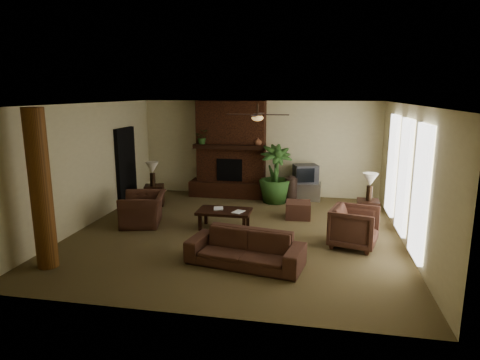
% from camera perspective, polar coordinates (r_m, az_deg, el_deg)
% --- Properties ---
extents(room_shell, '(7.00, 7.00, 7.00)m').
position_cam_1_polar(room_shell, '(8.80, -0.48, 1.37)').
color(room_shell, brown).
rests_on(room_shell, ground).
extents(fireplace, '(2.40, 0.70, 2.80)m').
position_cam_1_polar(fireplace, '(12.11, -1.25, 3.16)').
color(fireplace, '#4D2614').
rests_on(fireplace, ground).
extents(windows, '(0.08, 3.65, 2.35)m').
position_cam_1_polar(windows, '(9.02, 21.83, 0.44)').
color(windows, white).
rests_on(windows, ground).
extents(log_column, '(0.36, 0.36, 2.80)m').
position_cam_1_polar(log_column, '(7.81, -25.95, -1.25)').
color(log_column, brown).
rests_on(log_column, ground).
extents(doorway, '(0.10, 1.00, 2.10)m').
position_cam_1_polar(doorway, '(11.65, -15.55, 1.84)').
color(doorway, black).
rests_on(doorway, ground).
extents(ceiling_fan, '(1.35, 1.35, 0.37)m').
position_cam_1_polar(ceiling_fan, '(8.89, 2.45, 8.81)').
color(ceiling_fan, black).
rests_on(ceiling_fan, ceiling).
extents(sofa, '(2.15, 0.98, 0.81)m').
position_cam_1_polar(sofa, '(7.40, 0.72, -8.75)').
color(sofa, '#4B2D20').
rests_on(sofa, ground).
extents(armchair_left, '(0.98, 1.26, 0.97)m').
position_cam_1_polar(armchair_left, '(9.85, -13.30, -3.26)').
color(armchair_left, '#4B2D20').
rests_on(armchair_left, ground).
extents(armchair_right, '(1.01, 1.05, 0.89)m').
position_cam_1_polar(armchair_right, '(8.52, 15.60, -6.07)').
color(armchair_right, '#4B2D20').
rests_on(armchair_right, ground).
extents(coffee_table, '(1.20, 0.70, 0.43)m').
position_cam_1_polar(coffee_table, '(9.32, -2.19, -4.53)').
color(coffee_table, black).
rests_on(coffee_table, ground).
extents(ottoman, '(0.63, 0.63, 0.40)m').
position_cam_1_polar(ottoman, '(10.23, 8.08, -4.12)').
color(ottoman, '#4B2D20').
rests_on(ottoman, ground).
extents(tv_stand, '(0.86, 0.52, 0.50)m').
position_cam_1_polar(tv_stand, '(11.96, 9.10, -1.52)').
color(tv_stand, '#AEAEB0').
rests_on(tv_stand, ground).
extents(tv, '(0.77, 0.70, 0.52)m').
position_cam_1_polar(tv, '(11.85, 9.09, 0.87)').
color(tv, '#353538').
rests_on(tv, tv_stand).
extents(floor_vase, '(0.34, 0.34, 0.77)m').
position_cam_1_polar(floor_vase, '(11.55, 7.11, -1.03)').
color(floor_vase, '#30221A').
rests_on(floor_vase, ground).
extents(floor_plant, '(1.46, 1.84, 0.90)m').
position_cam_1_polar(floor_plant, '(11.51, 4.88, -0.92)').
color(floor_plant, '#2D5221').
rests_on(floor_plant, ground).
extents(side_table_left, '(0.62, 0.62, 0.55)m').
position_cam_1_polar(side_table_left, '(11.48, -11.81, -2.07)').
color(side_table_left, black).
rests_on(side_table_left, ground).
extents(lamp_left, '(0.39, 0.39, 0.65)m').
position_cam_1_polar(lamp_left, '(11.31, -12.09, 1.47)').
color(lamp_left, black).
rests_on(lamp_left, side_table_left).
extents(side_table_right, '(0.52, 0.52, 0.55)m').
position_cam_1_polar(side_table_right, '(10.18, 17.31, -4.20)').
color(side_table_right, black).
rests_on(side_table_right, ground).
extents(lamp_right, '(0.40, 0.40, 0.65)m').
position_cam_1_polar(lamp_right, '(10.01, 17.63, -0.21)').
color(lamp_right, black).
rests_on(lamp_right, side_table_right).
extents(mantel_plant, '(0.45, 0.48, 0.33)m').
position_cam_1_polar(mantel_plant, '(12.00, -5.24, 5.77)').
color(mantel_plant, '#2D5221').
rests_on(mantel_plant, fireplace).
extents(mantel_vase, '(0.27, 0.27, 0.22)m').
position_cam_1_polar(mantel_vase, '(11.69, 2.55, 5.38)').
color(mantel_vase, brown).
rests_on(mantel_vase, fireplace).
extents(book_a, '(0.22, 0.08, 0.29)m').
position_cam_1_polar(book_a, '(9.34, -3.70, -3.22)').
color(book_a, '#999999').
rests_on(book_a, coffee_table).
extents(book_b, '(0.21, 0.10, 0.29)m').
position_cam_1_polar(book_b, '(9.12, -0.80, -3.56)').
color(book_b, '#999999').
rests_on(book_b, coffee_table).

